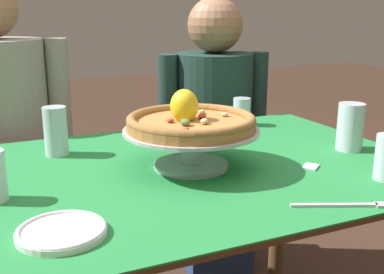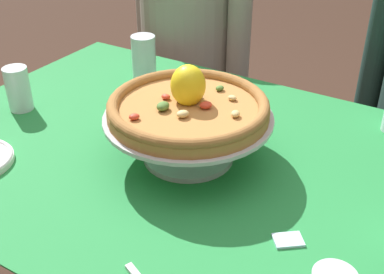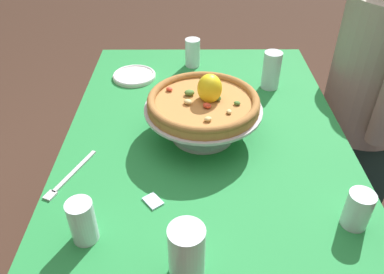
# 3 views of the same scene
# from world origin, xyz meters

# --- Properties ---
(ground_plane) EXTENTS (14.00, 14.00, 0.00)m
(ground_plane) POSITION_xyz_m (0.00, 0.00, 0.00)
(ground_plane) COLOR #3D281E
(dining_table) EXTENTS (1.26, 0.87, 0.74)m
(dining_table) POSITION_xyz_m (0.00, 0.00, 0.63)
(dining_table) COLOR brown
(dining_table) RESTS_ON ground
(pizza_stand) EXTENTS (0.35, 0.35, 0.10)m
(pizza_stand) POSITION_xyz_m (0.01, -0.01, 0.80)
(pizza_stand) COLOR #B7B7C1
(pizza_stand) RESTS_ON dining_table
(pizza) EXTENTS (0.33, 0.33, 0.10)m
(pizza) POSITION_xyz_m (0.01, -0.01, 0.86)
(pizza) COLOR #AD753D
(pizza) RESTS_ON pizza_stand
(water_glass_back_left) EXTENTS (0.07, 0.07, 0.14)m
(water_glass_back_left) POSITION_xyz_m (-0.30, 0.25, 0.80)
(water_glass_back_left) COLOR silver
(water_glass_back_left) RESTS_ON dining_table
(water_glass_back_right) EXTENTS (0.06, 0.06, 0.10)m
(water_glass_back_right) POSITION_xyz_m (0.36, 0.34, 0.78)
(water_glass_back_right) COLOR silver
(water_glass_back_right) RESTS_ON dining_table
(water_glass_front_right) EXTENTS (0.06, 0.06, 0.11)m
(water_glass_front_right) POSITION_xyz_m (0.40, -0.29, 0.79)
(water_glass_front_right) COLOR silver
(water_glass_front_right) RESTS_ON dining_table
(water_glass_side_left) EXTENTS (0.06, 0.06, 0.11)m
(water_glass_side_left) POSITION_xyz_m (-0.48, -0.04, 0.79)
(water_glass_side_left) COLOR silver
(water_glass_side_left) RESTS_ON dining_table
(water_glass_side_right) EXTENTS (0.08, 0.08, 0.14)m
(water_glass_side_right) POSITION_xyz_m (0.50, -0.06, 0.80)
(water_glass_side_right) COLOR silver
(water_glass_side_right) RESTS_ON dining_table
(side_plate) EXTENTS (0.17, 0.17, 0.02)m
(side_plate) POSITION_xyz_m (-0.37, -0.27, 0.75)
(side_plate) COLOR white
(side_plate) RESTS_ON dining_table
(dinner_fork) EXTENTS (0.20, 0.10, 0.01)m
(dinner_fork) POSITION_xyz_m (0.20, -0.38, 0.74)
(dinner_fork) COLOR #B7B7C1
(dinner_fork) RESTS_ON dining_table
(sugar_packet) EXTENTS (0.06, 0.06, 0.00)m
(sugar_packet) POSITION_xyz_m (0.29, -0.14, 0.74)
(sugar_packet) COLOR silver
(sugar_packet) RESTS_ON dining_table
(diner_left) EXTENTS (0.50, 0.40, 1.24)m
(diner_left) POSITION_xyz_m (-0.43, 0.70, 0.61)
(diner_left) COLOR #1E3833
(diner_left) RESTS_ON ground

